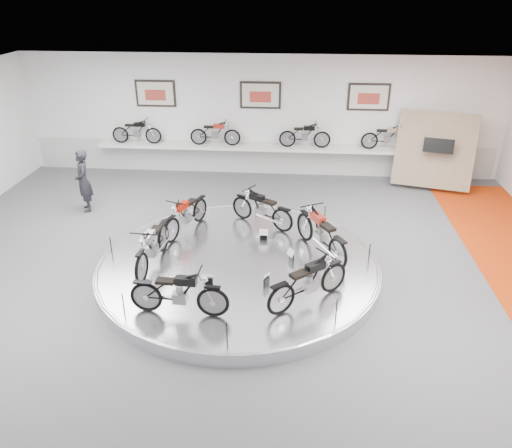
# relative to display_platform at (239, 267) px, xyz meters

# --- Properties ---
(floor) EXTENTS (16.00, 16.00, 0.00)m
(floor) POSITION_rel_display_platform_xyz_m (0.00, -0.30, -0.15)
(floor) COLOR #555557
(floor) RESTS_ON ground
(ceiling) EXTENTS (16.00, 16.00, 0.00)m
(ceiling) POSITION_rel_display_platform_xyz_m (0.00, -0.30, 3.85)
(ceiling) COLOR white
(ceiling) RESTS_ON wall_back
(wall_back) EXTENTS (16.00, 0.00, 16.00)m
(wall_back) POSITION_rel_display_platform_xyz_m (0.00, 6.70, 1.85)
(wall_back) COLOR white
(wall_back) RESTS_ON floor
(dado_band) EXTENTS (15.68, 0.04, 1.10)m
(dado_band) POSITION_rel_display_platform_xyz_m (0.00, 6.68, 0.40)
(dado_band) COLOR #BCBCBA
(dado_band) RESTS_ON floor
(display_platform) EXTENTS (6.40, 6.40, 0.30)m
(display_platform) POSITION_rel_display_platform_xyz_m (0.00, 0.00, 0.00)
(display_platform) COLOR silver
(display_platform) RESTS_ON floor
(platform_rim) EXTENTS (6.40, 6.40, 0.10)m
(platform_rim) POSITION_rel_display_platform_xyz_m (0.00, 0.00, 0.12)
(platform_rim) COLOR #B2B2BA
(platform_rim) RESTS_ON display_platform
(shelf) EXTENTS (11.00, 0.55, 0.10)m
(shelf) POSITION_rel_display_platform_xyz_m (0.00, 6.40, 0.85)
(shelf) COLOR silver
(shelf) RESTS_ON wall_back
(poster_left) EXTENTS (1.35, 0.06, 0.88)m
(poster_left) POSITION_rel_display_platform_xyz_m (-3.50, 6.66, 2.55)
(poster_left) COLOR beige
(poster_left) RESTS_ON wall_back
(poster_center) EXTENTS (1.35, 0.06, 0.88)m
(poster_center) POSITION_rel_display_platform_xyz_m (0.00, 6.66, 2.55)
(poster_center) COLOR beige
(poster_center) RESTS_ON wall_back
(poster_right) EXTENTS (1.35, 0.06, 0.88)m
(poster_right) POSITION_rel_display_platform_xyz_m (3.50, 6.66, 2.55)
(poster_right) COLOR beige
(poster_right) RESTS_ON wall_back
(display_panel) EXTENTS (2.56, 1.52, 2.30)m
(display_panel) POSITION_rel_display_platform_xyz_m (5.60, 5.80, 1.10)
(display_panel) COLOR #937F5F
(display_panel) RESTS_ON floor
(shelf_bike_a) EXTENTS (1.22, 0.43, 0.73)m
(shelf_bike_a) POSITION_rel_display_platform_xyz_m (-4.20, 6.40, 1.27)
(shelf_bike_a) COLOR black
(shelf_bike_a) RESTS_ON shelf
(shelf_bike_b) EXTENTS (1.22, 0.43, 0.73)m
(shelf_bike_b) POSITION_rel_display_platform_xyz_m (-1.50, 6.40, 1.27)
(shelf_bike_b) COLOR maroon
(shelf_bike_b) RESTS_ON shelf
(shelf_bike_c) EXTENTS (1.22, 0.43, 0.73)m
(shelf_bike_c) POSITION_rel_display_platform_xyz_m (1.50, 6.40, 1.27)
(shelf_bike_c) COLOR black
(shelf_bike_c) RESTS_ON shelf
(shelf_bike_d) EXTENTS (1.22, 0.43, 0.73)m
(shelf_bike_d) POSITION_rel_display_platform_xyz_m (4.20, 6.40, 1.27)
(shelf_bike_d) COLOR silver
(shelf_bike_d) RESTS_ON shelf
(bike_a) EXTENTS (1.46, 1.90, 1.07)m
(bike_a) POSITION_rel_display_platform_xyz_m (1.86, 0.55, 0.69)
(bike_a) COLOR maroon
(bike_a) RESTS_ON display_platform
(bike_b) EXTENTS (1.68, 1.35, 0.96)m
(bike_b) POSITION_rel_display_platform_xyz_m (0.39, 1.94, 0.63)
(bike_b) COLOR black
(bike_b) RESTS_ON display_platform
(bike_c) EXTENTS (1.13, 1.75, 0.97)m
(bike_c) POSITION_rel_display_platform_xyz_m (-1.49, 1.41, 0.63)
(bike_c) COLOR #AF1A06
(bike_c) RESTS_ON display_platform
(bike_d) EXTENTS (0.75, 1.79, 1.03)m
(bike_d) POSITION_rel_display_platform_xyz_m (-1.87, -0.33, 0.66)
(bike_d) COLOR silver
(bike_d) RESTS_ON display_platform
(bike_e) EXTENTS (1.67, 0.66, 0.97)m
(bike_e) POSITION_rel_display_platform_xyz_m (-0.89, -2.07, 0.63)
(bike_e) COLOR black
(bike_e) RESTS_ON display_platform
(bike_f) EXTENTS (1.68, 1.54, 0.99)m
(bike_f) POSITION_rel_display_platform_xyz_m (1.55, -1.49, 0.65)
(bike_f) COLOR black
(bike_f) RESTS_ON display_platform
(visitor) EXTENTS (0.68, 0.79, 1.82)m
(visitor) POSITION_rel_display_platform_xyz_m (-4.82, 3.12, 0.76)
(visitor) COLOR black
(visitor) RESTS_ON floor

